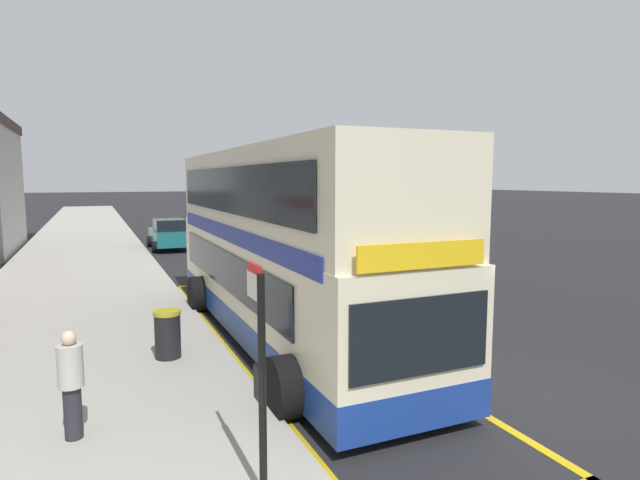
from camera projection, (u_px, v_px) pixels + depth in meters
ground_plane at (189, 230)px, 38.34m from camera, size 260.00×260.00×0.00m
pavement_near at (86, 233)px, 35.53m from camera, size 6.00×76.00×0.14m
double_decker_bus at (281, 250)px, 12.23m from camera, size 3.27×11.48×4.40m
bus_bay_markings at (286, 338)px, 12.26m from camera, size 3.15×14.28×0.01m
bus_stop_sign at (260, 362)px, 5.79m from camera, size 0.09×0.51×2.65m
parked_car_teal_ahead at (170, 234)px, 27.91m from camera, size 2.09×4.20×1.62m
parked_car_teal_kerbside at (210, 214)px, 44.65m from camera, size 2.09×4.20×1.62m
parked_car_maroon_distant at (236, 222)px, 36.36m from camera, size 2.09×4.20×1.62m
parked_car_maroon_across at (200, 205)px, 60.14m from camera, size 2.09×4.20×1.62m
pedestrian_waiting_near_sign at (71, 381)px, 7.15m from camera, size 0.34×0.34×1.54m
litter_bin at (168, 334)px, 10.46m from camera, size 0.54×0.54×0.97m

